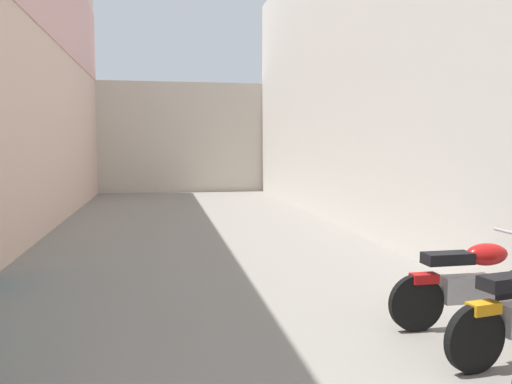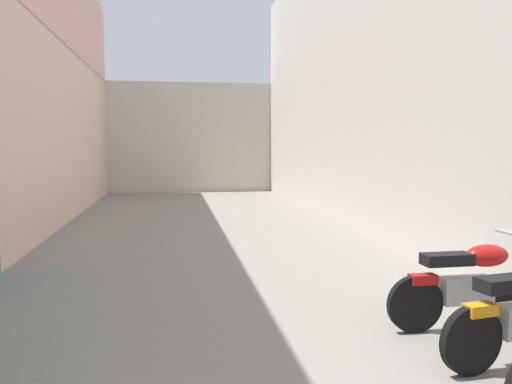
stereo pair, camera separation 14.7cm
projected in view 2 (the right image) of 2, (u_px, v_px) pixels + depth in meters
name	position (u px, v px, depth m)	size (l,w,h in m)	color
ground_plane	(218.00, 262.00, 8.60)	(37.51, 37.51, 0.00)	gray
building_left	(19.00, 35.00, 9.60)	(0.45, 21.51, 7.90)	beige
building_right	(376.00, 57.00, 10.78)	(0.45, 21.51, 7.54)	beige
building_far_end	(190.00, 138.00, 21.92)	(9.64, 2.00, 4.45)	beige
motorcycle_fifth	(471.00, 282.00, 5.45)	(1.85, 0.58, 1.04)	black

